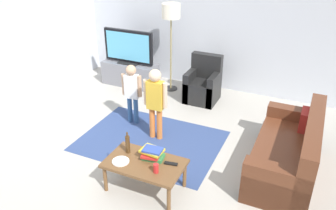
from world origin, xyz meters
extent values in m
plane|color=#B2ADA3|center=(0.00, 0.00, 0.00)|extent=(7.80, 7.80, 0.00)
cube|color=silver|center=(0.00, 3.00, 1.35)|extent=(6.00, 0.12, 2.70)
cube|color=#33477A|center=(-0.25, 0.48, 0.00)|extent=(2.20, 1.60, 0.01)
cube|color=slate|center=(-1.67, 2.30, 0.25)|extent=(1.20, 0.44, 0.50)
cube|color=black|center=(-1.67, 2.25, 0.10)|extent=(1.10, 0.32, 0.03)
cube|color=black|center=(-1.67, 2.28, 0.52)|extent=(0.44, 0.28, 0.03)
cube|color=black|center=(-1.67, 2.28, 0.87)|extent=(1.10, 0.07, 0.68)
cube|color=#59B2D8|center=(-1.67, 2.24, 0.87)|extent=(1.00, 0.01, 0.58)
cube|color=brown|center=(1.78, 0.59, 0.21)|extent=(0.80, 1.80, 0.42)
cube|color=brown|center=(2.08, 0.59, 0.43)|extent=(0.20, 1.80, 0.86)
cube|color=brown|center=(1.78, -0.21, 0.30)|extent=(0.80, 0.20, 0.60)
cube|color=brown|center=(1.78, 1.39, 0.30)|extent=(0.80, 0.20, 0.60)
cube|color=#B22823|center=(1.93, 1.14, 0.56)|extent=(0.10, 0.32, 0.32)
cube|color=black|center=(0.00, 2.20, 0.21)|extent=(0.60, 0.60, 0.42)
cube|color=black|center=(0.00, 2.42, 0.45)|extent=(0.60, 0.16, 0.90)
cube|color=black|center=(-0.24, 2.20, 0.30)|extent=(0.12, 0.60, 0.60)
cube|color=black|center=(0.24, 2.20, 0.30)|extent=(0.12, 0.60, 0.60)
cylinder|color=#262626|center=(-0.79, 2.45, 0.01)|extent=(0.28, 0.28, 0.02)
cylinder|color=#99844C|center=(-0.79, 2.45, 0.76)|extent=(0.03, 0.03, 1.50)
cylinder|color=silver|center=(-0.79, 2.45, 1.64)|extent=(0.36, 0.36, 0.28)
cylinder|color=#33598C|center=(-0.86, 0.89, 0.24)|extent=(0.08, 0.08, 0.48)
cylinder|color=#33598C|center=(-0.75, 0.90, 0.24)|extent=(0.08, 0.08, 0.48)
cube|color=white|center=(-0.80, 0.89, 0.69)|extent=(0.24, 0.15, 0.41)
sphere|color=tan|center=(-0.80, 0.89, 0.98)|extent=(0.17, 0.17, 0.17)
cylinder|color=tan|center=(-0.95, 0.88, 0.71)|extent=(0.06, 0.06, 0.37)
cylinder|color=tan|center=(-0.66, 0.91, 0.71)|extent=(0.06, 0.06, 0.37)
cylinder|color=orange|center=(-0.28, 0.61, 0.27)|extent=(0.09, 0.09, 0.54)
cylinder|color=orange|center=(-0.16, 0.61, 0.27)|extent=(0.09, 0.09, 0.54)
cube|color=gold|center=(-0.22, 0.61, 0.77)|extent=(0.26, 0.14, 0.46)
sphere|color=beige|center=(-0.22, 0.61, 1.09)|extent=(0.19, 0.19, 0.19)
cylinder|color=beige|center=(-0.38, 0.61, 0.79)|extent=(0.07, 0.07, 0.41)
cylinder|color=beige|center=(-0.06, 0.61, 0.79)|extent=(0.07, 0.07, 0.41)
cube|color=brown|center=(0.20, -0.55, 0.40)|extent=(1.00, 0.60, 0.04)
cylinder|color=brown|center=(-0.25, -0.80, 0.19)|extent=(0.05, 0.05, 0.38)
cylinder|color=brown|center=(0.65, -0.80, 0.19)|extent=(0.05, 0.05, 0.38)
cylinder|color=brown|center=(-0.25, -0.30, 0.19)|extent=(0.05, 0.05, 0.38)
cylinder|color=brown|center=(0.65, -0.30, 0.19)|extent=(0.05, 0.05, 0.38)
cube|color=#388C4C|center=(0.26, -0.43, 0.44)|extent=(0.29, 0.22, 0.04)
cube|color=red|center=(0.24, -0.44, 0.48)|extent=(0.25, 0.24, 0.03)
cube|color=orange|center=(0.24, -0.43, 0.51)|extent=(0.24, 0.18, 0.02)
cube|color=yellow|center=(0.25, -0.43, 0.53)|extent=(0.29, 0.23, 0.03)
cube|color=#334CA5|center=(0.27, -0.44, 0.56)|extent=(0.25, 0.18, 0.03)
cylinder|color=#4C3319|center=(-0.10, -0.45, 0.54)|extent=(0.06, 0.06, 0.25)
cylinder|color=#4C3319|center=(-0.10, -0.45, 0.70)|extent=(0.02, 0.02, 0.06)
cube|color=black|center=(0.52, -0.45, 0.43)|extent=(0.18, 0.08, 0.02)
cylinder|color=red|center=(0.42, -0.67, 0.48)|extent=(0.07, 0.07, 0.12)
cylinder|color=white|center=(-0.08, -0.67, 0.43)|extent=(0.22, 0.22, 0.02)
cube|color=silver|center=(-0.06, -0.67, 0.44)|extent=(0.12, 0.10, 0.01)
camera|label=1|loc=(1.95, -3.66, 3.08)|focal=36.96mm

